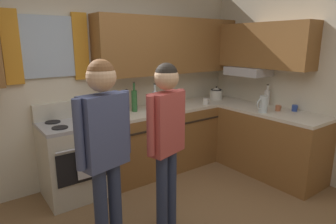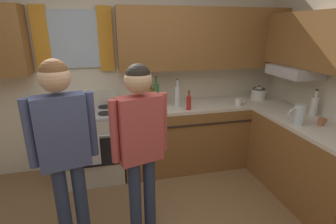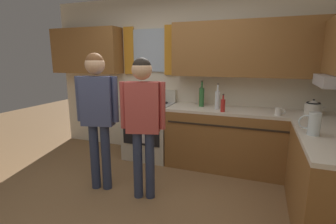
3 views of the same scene
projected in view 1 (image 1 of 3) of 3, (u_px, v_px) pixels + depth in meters
name	position (u px, v px, depth m)	size (l,w,h in m)	color
back_wall_unit	(95.00, 67.00, 3.63)	(4.60, 0.42, 2.60)	beige
right_wall_unit	(321.00, 75.00, 3.60)	(0.52, 4.05, 2.60)	beige
kitchen_counter_run	(211.00, 138.00, 4.18)	(2.29, 2.04, 0.90)	brown
stove_oven	(75.00, 158.00, 3.42)	(0.73, 0.67, 1.10)	beige
bottle_oil_amber	(127.00, 102.00, 3.90)	(0.06, 0.06, 0.29)	#B27223
bottle_wine_green	(134.00, 100.00, 3.81)	(0.08, 0.08, 0.39)	#2D6633
bottle_tall_clear	(155.00, 100.00, 3.88)	(0.07, 0.07, 0.37)	silver
bottle_milk_white	(267.00, 97.00, 4.17)	(0.08, 0.08, 0.31)	white
bottle_sauce_red	(169.00, 105.00, 3.82)	(0.06, 0.06, 0.25)	red
cup_terracotta	(278.00, 108.00, 3.87)	(0.11, 0.07, 0.08)	#B76642
mug_cobalt_blue	(295.00, 108.00, 3.85)	(0.11, 0.07, 0.08)	#2D479E
mug_ceramic_white	(206.00, 101.00, 4.26)	(0.13, 0.08, 0.09)	white
stovetop_kettle	(216.00, 93.00, 4.64)	(0.27, 0.20, 0.21)	silver
water_pitcher	(263.00, 104.00, 3.77)	(0.19, 0.11, 0.22)	silver
adult_left	(105.00, 139.00, 2.28)	(0.51, 0.24, 1.68)	#2D3856
adult_in_plaid	(166.00, 130.00, 2.63)	(0.49, 0.25, 1.63)	#2D3856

